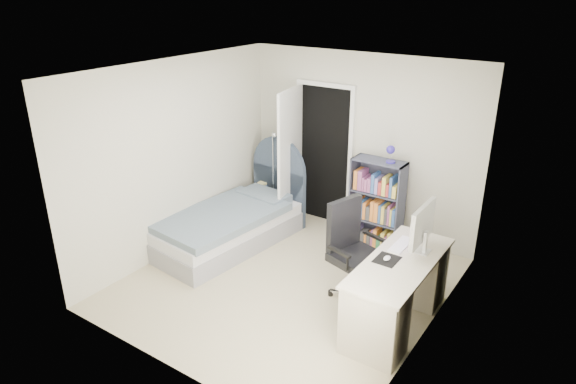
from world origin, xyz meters
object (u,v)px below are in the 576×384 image
Objects in this scene: floor_lamp at (274,185)px; desk at (398,289)px; bed at (233,223)px; nightstand at (267,194)px; bookcase at (377,208)px; office_chair at (352,246)px.

floor_lamp is 2.86m from desk.
bed is 4.01× the size of nightstand.
nightstand is 0.37× the size of bookcase.
bed is at bearing -81.48° from nightstand.
floor_lamp is 1.18× the size of office_chair.
bookcase is (1.62, 0.08, 0.00)m from floor_lamp.
nightstand is at bearing 159.86° from floor_lamp.
office_chair reaches higher than nightstand.
bookcase is (1.66, 0.97, 0.27)m from bed.
bookcase is (1.80, 0.01, 0.21)m from nightstand.
desk is at bearing -9.74° from bed.
floor_lamp is at bearing -20.14° from nightstand.
bookcase reaches higher than desk.
bed is 1.94m from bookcase.
bookcase reaches higher than office_chair.
bookcase is at bearing 30.40° from bed.
desk reaches higher than nightstand.
bookcase reaches higher than bed.
floor_lamp is 2.21m from office_chair.
bookcase is at bearing 0.36° from nightstand.
floor_lamp is at bearing -177.14° from bookcase.
floor_lamp is 0.94× the size of bookcase.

